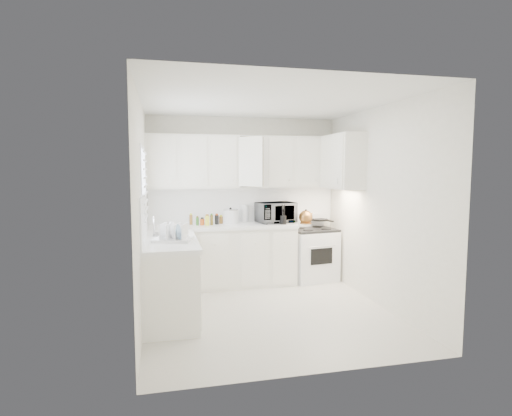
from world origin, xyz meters
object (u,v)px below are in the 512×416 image
object	(u,v)px
microwave	(276,210)
dish_rack	(173,231)
stove	(313,247)
rice_cooker	(231,215)
utensil_crock	(283,214)
tea_kettle	(306,216)

from	to	relation	value
microwave	dish_rack	distance (m)	2.11
stove	rice_cooker	distance (m)	1.43
utensil_crock	dish_rack	size ratio (longest dim) A/B	0.73
stove	utensil_crock	bearing A→B (deg)	-169.45
microwave	dish_rack	size ratio (longest dim) A/B	1.32
stove	microwave	distance (m)	0.86
microwave	rice_cooker	size ratio (longest dim) A/B	2.32
stove	utensil_crock	size ratio (longest dim) A/B	3.37
utensil_crock	stove	bearing A→B (deg)	18.75
tea_kettle	rice_cooker	xyz separation A→B (m)	(-1.14, 0.26, 0.01)
rice_cooker	dish_rack	size ratio (longest dim) A/B	0.57
microwave	rice_cooker	world-z (taller)	microwave
tea_kettle	rice_cooker	distance (m)	1.17
stove	microwave	bearing A→B (deg)	166.89
dish_rack	tea_kettle	bearing A→B (deg)	45.30
tea_kettle	utensil_crock	world-z (taller)	utensil_crock
dish_rack	stove	bearing A→B (deg)	46.48
stove	dish_rack	bearing A→B (deg)	-158.10
stove	microwave	world-z (taller)	microwave
stove	dish_rack	size ratio (longest dim) A/B	2.46
stove	tea_kettle	bearing A→B (deg)	-146.57
stove	rice_cooker	world-z (taller)	rice_cooker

